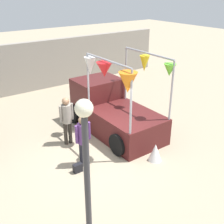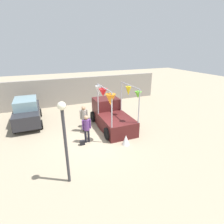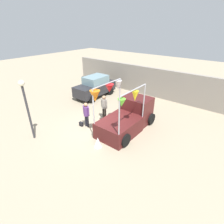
% 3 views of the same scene
% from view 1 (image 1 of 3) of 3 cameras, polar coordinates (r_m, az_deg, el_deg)
% --- Properties ---
extents(ground_plane, '(60.00, 60.00, 0.00)m').
position_cam_1_polar(ground_plane, '(9.51, -2.61, -9.12)').
color(ground_plane, gray).
extents(vendor_truck, '(2.36, 4.12, 3.11)m').
position_cam_1_polar(vendor_truck, '(10.95, -0.27, 0.79)').
color(vendor_truck, '#4C1919').
rests_on(vendor_truck, ground).
extents(person_customer, '(0.53, 0.34, 1.70)m').
position_cam_1_polar(person_customer, '(8.63, -5.90, -4.98)').
color(person_customer, black).
rests_on(person_customer, ground).
extents(person_vendor, '(0.53, 0.34, 1.78)m').
position_cam_1_polar(person_vendor, '(9.88, -9.20, -0.88)').
color(person_vendor, '#2D2823').
rests_on(person_vendor, ground).
extents(handbag, '(0.28, 0.16, 0.28)m').
position_cam_1_polar(handbag, '(8.81, -6.97, -11.20)').
color(handbag, black).
rests_on(handbag, ground).
extents(street_lamp, '(0.32, 0.32, 3.54)m').
position_cam_1_polar(street_lamp, '(5.16, -5.25, -9.87)').
color(street_lamp, '#333338').
rests_on(street_lamp, ground).
extents(brick_boundary_wall, '(18.00, 0.36, 2.60)m').
position_cam_1_polar(brick_boundary_wall, '(15.45, -18.68, 8.29)').
color(brick_boundary_wall, gray).
rests_on(brick_boundary_wall, ground).
extents(folded_kite_bundle_white, '(0.58, 0.58, 0.60)m').
position_cam_1_polar(folded_kite_bundle_white, '(9.28, 8.77, -8.11)').
color(folded_kite_bundle_white, white).
rests_on(folded_kite_bundle_white, ground).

